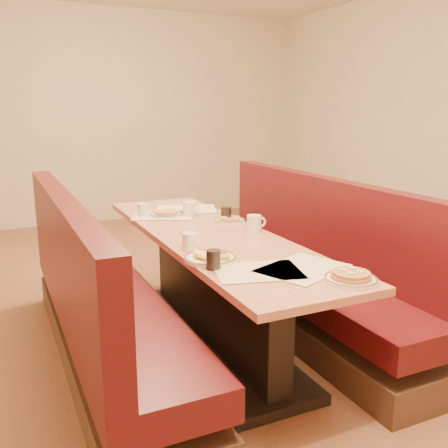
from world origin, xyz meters
name	(u,v)px	position (x,y,z in m)	size (l,w,h in m)	color
ground	(212,341)	(0.00, 0.00, 0.00)	(8.00, 8.00, 0.00)	#9E6647
room_envelope	(210,36)	(0.00, 0.00, 1.93)	(6.04, 8.04, 2.82)	beige
diner_table	(212,289)	(0.00, 0.00, 0.37)	(0.70, 2.50, 0.75)	black
booth_left	(98,309)	(-0.73, 0.00, 0.36)	(0.55, 2.50, 1.05)	#4C3326
booth_right	(306,275)	(0.73, 0.00, 0.36)	(0.55, 2.50, 1.05)	#4C3326
placemat_near_left	(258,271)	(-0.10, -0.80, 0.75)	(0.41, 0.31, 0.00)	beige
placemat_near_right	(302,268)	(0.12, -0.85, 0.75)	(0.43, 0.32, 0.00)	beige
placemat_far_left	(162,215)	(-0.12, 0.62, 0.75)	(0.43, 0.32, 0.00)	beige
placemat_far_right	(186,209)	(0.12, 0.76, 0.75)	(0.46, 0.34, 0.00)	beige
pancake_plate	(351,278)	(0.22, -1.10, 0.77)	(0.25, 0.25, 0.06)	white
eggs_plate	(210,257)	(-0.24, -0.53, 0.77)	(0.28, 0.28, 0.06)	white
extra_plate_mid	(229,220)	(0.24, 0.24, 0.76)	(0.22, 0.22, 0.04)	white
extra_plate_far	(166,214)	(-0.10, 0.61, 0.77)	(0.24, 0.24, 0.05)	white
coffee_mug_a	(255,223)	(0.28, -0.05, 0.80)	(0.13, 0.09, 0.10)	white
coffee_mug_b	(191,241)	(-0.25, -0.29, 0.80)	(0.12, 0.09, 0.09)	white
coffee_mug_c	(189,208)	(0.07, 0.57, 0.80)	(0.13, 0.09, 0.10)	white
coffee_mug_d	(143,209)	(-0.24, 0.70, 0.79)	(0.11, 0.08, 0.09)	white
soda_tumbler_near	(213,260)	(-0.28, -0.67, 0.80)	(0.07, 0.07, 0.10)	black
soda_tumbler_mid	(226,214)	(0.23, 0.27, 0.80)	(0.07, 0.07, 0.10)	black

